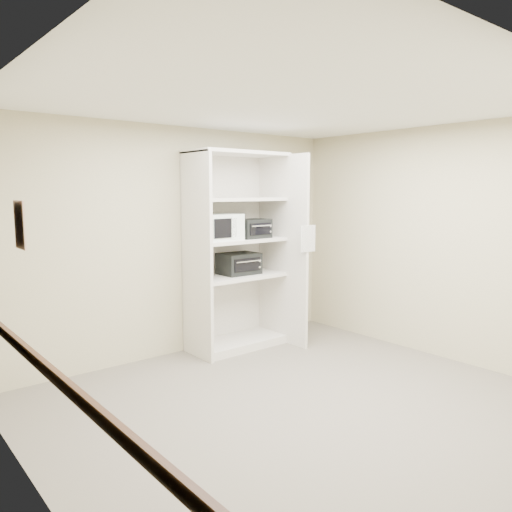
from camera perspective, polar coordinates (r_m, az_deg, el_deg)
floor at (r=4.82m, az=4.58°, el=-16.44°), size 4.50×4.00×0.01m
ceiling at (r=4.47m, az=4.96°, el=17.10°), size 4.50×4.00×0.01m
wall_back at (r=6.03m, az=-8.58°, el=1.65°), size 4.50×0.02×2.70m
wall_left at (r=3.32m, az=-24.43°, el=-3.60°), size 0.02×4.00×2.70m
wall_right at (r=6.22m, az=19.83°, el=1.47°), size 0.02×4.00×2.70m
shelving_unit at (r=6.19m, az=-1.83°, el=-0.17°), size 1.24×0.92×2.42m
microwave at (r=5.92m, az=-4.44°, el=3.31°), size 0.53×0.41×0.31m
toaster_oven_upper at (r=6.19m, az=-0.45°, el=3.15°), size 0.42×0.32×0.23m
toaster_oven_lower at (r=6.22m, az=-1.99°, el=-0.86°), size 0.48×0.37×0.26m
paper_sign at (r=6.05m, az=5.98°, el=1.98°), size 0.25×0.02×0.32m
chair_rail at (r=3.43m, az=-23.67°, el=-10.96°), size 0.04×3.98×0.08m
wall_poster at (r=3.45m, az=-25.39°, el=3.24°), size 0.01×0.22×0.31m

